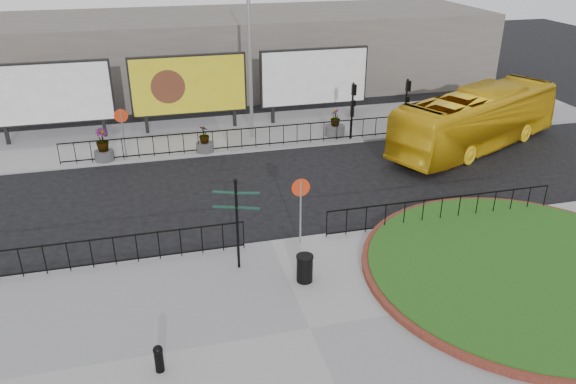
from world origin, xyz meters
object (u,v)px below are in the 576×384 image
object	(u,v)px
planter_a	(103,148)
planter_b	(205,142)
lamp_post	(250,47)
bollard	(159,357)
bus	(477,119)
litter_bin	(305,268)
planter_c	(335,127)
billboard_mid	(189,85)
fingerpost_sign	(237,215)

from	to	relation	value
planter_a	planter_b	world-z (taller)	planter_a
lamp_post	bollard	world-z (taller)	lamp_post
planter_a	planter_b	size ratio (longest dim) A/B	1.17
bus	planter_a	size ratio (longest dim) A/B	6.92
litter_bin	planter_a	size ratio (longest dim) A/B	0.58
bus	planter_b	bearing A→B (deg)	54.24
bollard	litter_bin	distance (m)	5.47
planter_c	bus	bearing A→B (deg)	-27.02
billboard_mid	bollard	distance (m)	18.91
litter_bin	lamp_post	bearing A→B (deg)	85.80
billboard_mid	lamp_post	distance (m)	4.23
fingerpost_sign	planter_c	size ratio (longest dim) A/B	2.16
lamp_post	bus	distance (m)	11.94
billboard_mid	planter_c	bearing A→B (deg)	-21.60
bus	planter_b	world-z (taller)	bus
litter_bin	planter_a	xyz separation A→B (m)	(-6.50, 12.15, 0.18)
billboard_mid	fingerpost_sign	xyz separation A→B (m)	(0.13, -14.39, -0.56)
litter_bin	planter_c	xyz separation A→B (m)	(5.33, 12.78, 0.03)
planter_b	fingerpost_sign	bearing A→B (deg)	-90.90
planter_b	lamp_post	bearing A→B (deg)	30.58
litter_bin	planter_c	distance (m)	13.85
lamp_post	planter_a	size ratio (longest dim) A/B	5.87
billboard_mid	planter_c	world-z (taller)	billboard_mid
lamp_post	bollard	xyz separation A→B (m)	(-5.63, -16.64, -4.28)
lamp_post	planter_c	bearing A→B (deg)	-12.16
fingerpost_sign	planter_b	xyz separation A→B (m)	(0.17, 10.82, -1.42)
billboard_mid	fingerpost_sign	world-z (taller)	billboard_mid
billboard_mid	bus	bearing A→B (deg)	-24.18
bollard	planter_a	world-z (taller)	planter_a
fingerpost_sign	planter_a	bearing A→B (deg)	135.49
bus	planter_b	distance (m)	13.67
billboard_mid	litter_bin	size ratio (longest dim) A/B	6.81
litter_bin	planter_c	world-z (taller)	planter_c
billboard_mid	planter_a	world-z (taller)	billboard_mid
billboard_mid	planter_a	bearing A→B (deg)	-141.87
bollard	planter_c	bearing A→B (deg)	57.65
lamp_post	planter_c	xyz separation A→B (m)	(4.32, -0.93, -4.22)
lamp_post	planter_b	world-z (taller)	lamp_post
bollard	planter_a	bearing A→B (deg)	97.12
lamp_post	planter_a	world-z (taller)	lamp_post
lamp_post	planter_b	bearing A→B (deg)	-149.42
billboard_mid	bus	world-z (taller)	billboard_mid
fingerpost_sign	bus	size ratio (longest dim) A/B	0.29
lamp_post	bus	size ratio (longest dim) A/B	0.85
litter_bin	bus	distance (m)	15.12
planter_c	fingerpost_sign	bearing A→B (deg)	-122.08
billboard_mid	litter_bin	bearing A→B (deg)	-82.73
bus	bollard	bearing A→B (deg)	102.51
bollard	litter_bin	xyz separation A→B (m)	(4.62, 2.93, 0.03)
bollard	planter_b	distance (m)	15.32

